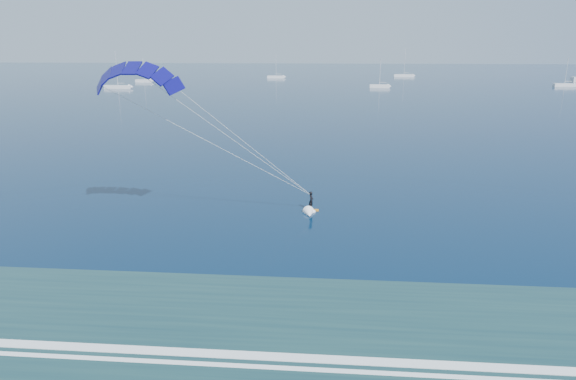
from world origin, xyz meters
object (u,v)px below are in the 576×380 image
(sailboat_0, at_px, (118,87))
(sailboat_2, at_px, (276,77))
(sailboat_3, at_px, (379,86))
(sailboat_5, at_px, (565,85))
(sailboat_4, at_px, (404,75))
(sailboat_1, at_px, (144,81))
(kitesurfer_rig, at_px, (228,136))

(sailboat_0, distance_m, sailboat_2, 84.49)
(sailboat_3, xyz_separation_m, sailboat_5, (72.41, 12.29, 0.00))
(sailboat_2, distance_m, sailboat_4, 66.14)
(sailboat_0, xyz_separation_m, sailboat_1, (-2.17, 33.55, -0.02))
(sailboat_2, xyz_separation_m, sailboat_3, (45.24, -54.81, -0.00))
(kitesurfer_rig, xyz_separation_m, sailboat_2, (-18.42, 210.06, -7.15))
(sailboat_4, bearing_deg, sailboat_1, -156.72)
(sailboat_4, height_order, sailboat_5, sailboat_4)
(sailboat_5, bearing_deg, kitesurfer_rig, -120.64)
(sailboat_0, height_order, sailboat_3, sailboat_0)
(sailboat_2, bearing_deg, sailboat_0, -127.84)
(sailboat_2, height_order, sailboat_5, sailboat_2)
(sailboat_1, distance_m, sailboat_4, 128.23)
(sailboat_2, distance_m, sailboat_5, 125.10)
(sailboat_5, bearing_deg, sailboat_3, -170.37)
(sailboat_2, bearing_deg, sailboat_3, -50.46)
(sailboat_1, bearing_deg, sailboat_5, -3.11)
(sailboat_0, bearing_deg, sailboat_4, 36.07)
(sailboat_0, distance_m, sailboat_1, 33.61)
(kitesurfer_rig, bearing_deg, sailboat_4, 78.73)
(sailboat_0, bearing_deg, sailboat_2, 52.16)
(sailboat_1, xyz_separation_m, sailboat_4, (117.79, 50.68, 0.02))
(kitesurfer_rig, xyz_separation_m, sailboat_0, (-70.26, 143.34, -7.14))
(sailboat_0, height_order, sailboat_1, sailboat_0)
(sailboat_3, bearing_deg, sailboat_5, 9.63)
(sailboat_0, distance_m, sailboat_4, 143.05)
(kitesurfer_rig, xyz_separation_m, sailboat_4, (45.36, 227.57, -7.14))
(sailboat_3, bearing_deg, sailboat_0, -173.00)
(sailboat_1, distance_m, sailboat_3, 101.57)
(sailboat_4, bearing_deg, sailboat_5, -48.09)
(sailboat_2, xyz_separation_m, sailboat_5, (117.65, -42.52, -0.00))
(sailboat_3, height_order, sailboat_5, sailboat_5)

